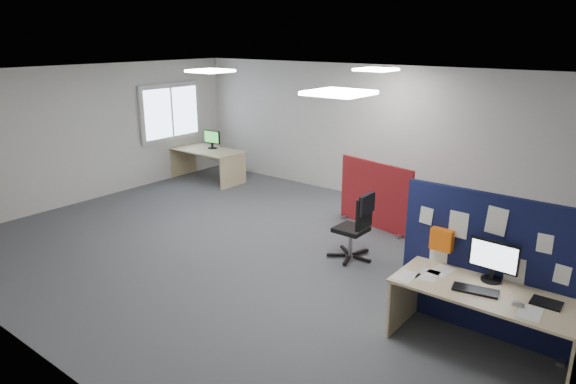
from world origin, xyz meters
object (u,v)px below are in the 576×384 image
Objects in this scene: main_desk at (486,303)px; monitor_main at (494,259)px; office_chair at (358,223)px; red_divider at (375,196)px; monitor_second at (212,139)px; second_desk at (208,156)px; navy_divider at (488,266)px.

monitor_main reaches higher than main_desk.
office_chair is at bearing 152.26° from main_desk.
red_divider is 4.53m from monitor_second.
main_desk is 1.79× the size of office_chair.
monitor_main is 7.73m from second_desk.
monitor_main is (-0.03, 0.21, 0.42)m from main_desk.
main_desk is at bearing -71.65° from navy_divider.
monitor_second is at bearing 157.38° from main_desk.
office_chair reaches higher than main_desk.
navy_divider is at bearing 123.52° from monitor_main.
monitor_second is at bearing -173.79° from red_divider.
navy_divider reaches higher than monitor_main.
navy_divider reaches higher than office_chair.
monitor_main is 2.46m from office_chair.
monitor_main is 0.30× the size of second_desk.
monitor_main reaches higher than second_desk.
red_divider reaches higher than monitor_second.
main_desk is 1.07× the size of second_desk.
main_desk is 4.00× the size of monitor_second.
navy_divider is 1.16× the size of second_desk.
navy_divider is 1.93× the size of office_chair.
navy_divider is at bearing -19.63° from second_desk.
red_divider is 1.48× the size of office_chair.
monitor_main is 7.72m from monitor_second.
monitor_main is at bearing -23.44° from office_chair.
navy_divider is 1.30× the size of red_divider.
navy_divider is 4.32× the size of monitor_second.
monitor_main is at bearing 98.17° from main_desk.
navy_divider is 3.86× the size of monitor_main.
navy_divider is 1.08× the size of main_desk.
second_desk is (-7.23, 2.69, -0.42)m from monitor_main.
red_divider reaches higher than second_desk.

